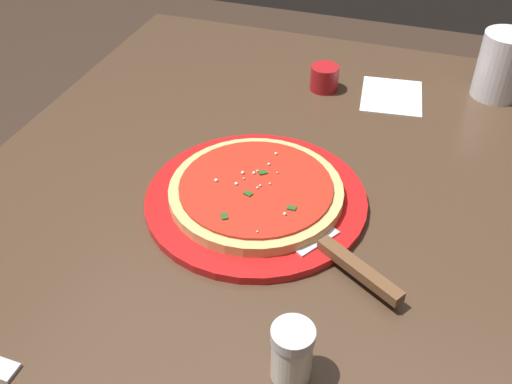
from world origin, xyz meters
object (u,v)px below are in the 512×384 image
(cup_tall_drink, at_px, (501,66))
(napkin_folded_right, at_px, (392,96))
(serving_plate, at_px, (256,199))
(pizza_server, at_px, (335,253))
(pizza, at_px, (256,191))
(cup_small_sauce, at_px, (324,78))
(parmesan_shaker, at_px, (292,353))

(cup_tall_drink, bearing_deg, napkin_folded_right, -69.69)
(serving_plate, height_order, pizza_server, pizza_server)
(cup_tall_drink, relative_size, napkin_folded_right, 0.92)
(serving_plate, relative_size, napkin_folded_right, 2.46)
(pizza_server, relative_size, napkin_folded_right, 1.62)
(pizza, relative_size, cup_small_sauce, 4.75)
(serving_plate, relative_size, pizza, 1.28)
(pizza, bearing_deg, parmesan_shaker, 26.10)
(napkin_folded_right, relative_size, parmesan_shaker, 1.76)
(cup_tall_drink, distance_m, cup_small_sauce, 0.32)
(serving_plate, xyz_separation_m, pizza, (0.00, -0.00, 0.02))
(pizza, xyz_separation_m, napkin_folded_right, (-0.37, 0.14, -0.02))
(pizza_server, distance_m, parmesan_shaker, 0.18)
(serving_plate, distance_m, cup_small_sauce, 0.36)
(pizza_server, relative_size, cup_tall_drink, 1.75)
(pizza_server, xyz_separation_m, napkin_folded_right, (-0.45, 0.01, -0.02))
(pizza, xyz_separation_m, cup_small_sauce, (-0.36, 0.01, 0.00))
(pizza_server, relative_size, cup_small_sauce, 4.00)
(cup_small_sauce, bearing_deg, cup_tall_drink, 104.47)
(napkin_folded_right, bearing_deg, cup_small_sauce, -84.27)
(pizza, xyz_separation_m, pizza_server, (0.08, 0.14, -0.00))
(pizza_server, distance_m, cup_tall_drink, 0.55)
(serving_plate, height_order, pizza, pizza)
(serving_plate, xyz_separation_m, cup_small_sauce, (-0.36, 0.01, 0.02))
(pizza_server, bearing_deg, cup_small_sauce, -164.65)
(pizza, height_order, cup_tall_drink, cup_tall_drink)
(serving_plate, height_order, cup_small_sauce, cup_small_sauce)
(napkin_folded_right, bearing_deg, pizza_server, -0.76)
(cup_small_sauce, bearing_deg, napkin_folded_right, 95.73)
(pizza_server, bearing_deg, serving_plate, -121.24)
(pizza, distance_m, parmesan_shaker, 0.29)
(serving_plate, height_order, parmesan_shaker, parmesan_shaker)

